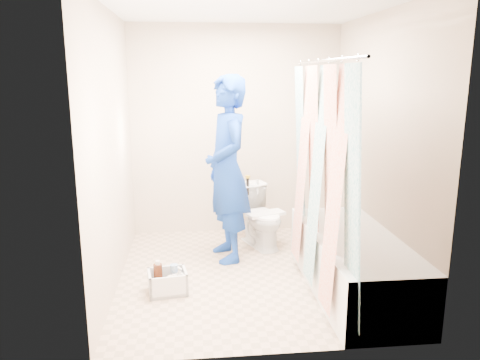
{
  "coord_description": "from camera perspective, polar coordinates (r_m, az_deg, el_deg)",
  "views": [
    {
      "loc": [
        -0.52,
        -4.08,
        1.85
      ],
      "look_at": [
        -0.06,
        0.26,
        0.86
      ],
      "focal_mm": 35.0,
      "sensor_mm": 36.0,
      "label": 1
    }
  ],
  "objects": [
    {
      "name": "bathtub",
      "position": [
        4.21,
        13.59,
        -9.63
      ],
      "size": [
        0.7,
        1.75,
        0.5
      ],
      "color": "white",
      "rests_on": "ground"
    },
    {
      "name": "tank_lid",
      "position": [
        5.01,
        3.13,
        -4.12
      ],
      "size": [
        0.45,
        0.31,
        0.03
      ],
      "primitive_type": "cube",
      "rotation": [
        0.0,
        0.0,
        0.35
      ],
      "color": "white",
      "rests_on": "toilet"
    },
    {
      "name": "wall_front",
      "position": [
        2.9,
        4.38,
        -0.18
      ],
      "size": [
        2.4,
        0.02,
        2.4
      ],
      "primitive_type": "cube",
      "color": "tan",
      "rests_on": "ground"
    },
    {
      "name": "cleaning_caddy",
      "position": [
        4.18,
        -8.67,
        -12.25
      ],
      "size": [
        0.36,
        0.31,
        0.25
      ],
      "rotation": [
        0.0,
        0.0,
        0.15
      ],
      "color": "silver",
      "rests_on": "ground"
    },
    {
      "name": "wall_right",
      "position": [
        4.48,
        16.65,
        3.92
      ],
      "size": [
        0.02,
        2.6,
        2.4
      ],
      "primitive_type": "cube",
      "color": "tan",
      "rests_on": "ground"
    },
    {
      "name": "wall_back",
      "position": [
        5.45,
        -0.53,
        5.96
      ],
      "size": [
        2.4,
        0.02,
        2.4
      ],
      "primitive_type": "cube",
      "color": "tan",
      "rests_on": "ground"
    },
    {
      "name": "curtain_rod",
      "position": [
        3.8,
        10.11,
        14.12
      ],
      "size": [
        0.02,
        1.9,
        0.02
      ],
      "primitive_type": "cylinder",
      "rotation": [
        1.57,
        0.0,
        0.0
      ],
      "color": "silver",
      "rests_on": "wall_back"
    },
    {
      "name": "toilet",
      "position": [
        5.12,
        2.54,
        -4.43
      ],
      "size": [
        0.57,
        0.74,
        0.67
      ],
      "primitive_type": "imported",
      "rotation": [
        0.0,
        0.0,
        0.35
      ],
      "color": "white",
      "rests_on": "ground"
    },
    {
      "name": "ceiling",
      "position": [
        4.15,
        1.27,
        20.42
      ],
      "size": [
        2.4,
        2.6,
        0.02
      ],
      "primitive_type": "cube",
      "color": "white",
      "rests_on": "wall_back"
    },
    {
      "name": "shower_curtain",
      "position": [
        3.89,
        9.58,
        0.31
      ],
      "size": [
        0.06,
        1.75,
        1.8
      ],
      "primitive_type": "cube",
      "color": "white",
      "rests_on": "curtain_rod"
    },
    {
      "name": "wall_left",
      "position": [
        4.19,
        -15.36,
        3.43
      ],
      "size": [
        0.02,
        2.6,
        2.4
      ],
      "primitive_type": "cube",
      "color": "tan",
      "rests_on": "ground"
    },
    {
      "name": "plumber",
      "position": [
        4.63,
        -1.58,
        1.28
      ],
      "size": [
        0.57,
        0.75,
        1.85
      ],
      "primitive_type": "imported",
      "rotation": [
        0.0,
        0.0,
        -1.36
      ],
      "color": "#0F289F",
      "rests_on": "ground"
    },
    {
      "name": "tank_internals",
      "position": [
        5.17,
        1.26,
        -0.54
      ],
      "size": [
        0.16,
        0.08,
        0.22
      ],
      "color": "black",
      "rests_on": "toilet"
    },
    {
      "name": "floor",
      "position": [
        4.51,
        1.11,
        -11.4
      ],
      "size": [
        2.6,
        2.6,
        0.0
      ],
      "primitive_type": "plane",
      "color": "tan",
      "rests_on": "ground"
    }
  ]
}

